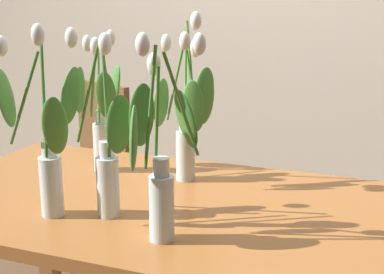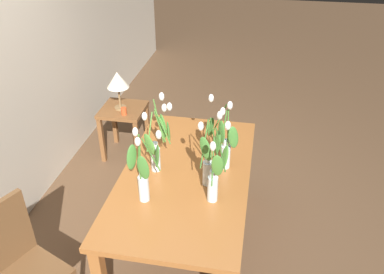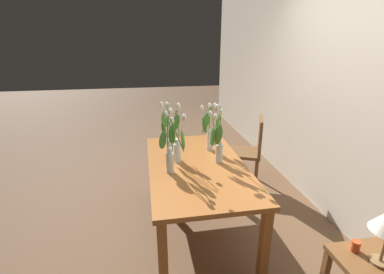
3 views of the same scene
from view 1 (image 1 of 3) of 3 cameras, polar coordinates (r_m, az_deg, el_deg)
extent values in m
cube|color=beige|center=(3.08, 8.43, 13.94)|extent=(9.00, 0.10, 2.70)
cube|color=#A3602D|center=(1.78, -3.27, -7.18)|extent=(1.60, 0.90, 0.04)
cube|color=#A3602D|center=(2.58, -14.83, -9.39)|extent=(0.07, 0.07, 0.70)
cylinder|color=silver|center=(1.64, -8.75, -5.16)|extent=(0.07, 0.07, 0.18)
cylinder|color=silver|center=(1.60, -8.91, -1.29)|extent=(0.04, 0.04, 0.05)
cylinder|color=silver|center=(1.65, -8.71, -6.15)|extent=(0.06, 0.06, 0.11)
cylinder|color=#3D752D|center=(1.61, -10.80, 4.39)|extent=(0.11, 0.04, 0.30)
ellipsoid|color=white|center=(1.64, -12.47, 10.09)|extent=(0.04, 0.04, 0.06)
ellipsoid|color=#427F33|center=(1.62, -12.52, 4.23)|extent=(0.05, 0.12, 0.18)
cylinder|color=#3D752D|center=(1.53, -8.96, 3.79)|extent=(0.05, 0.06, 0.31)
ellipsoid|color=white|center=(1.47, -9.06, 9.56)|extent=(0.04, 0.04, 0.06)
ellipsoid|color=#427F33|center=(1.50, -7.62, 1.28)|extent=(0.09, 0.07, 0.18)
cylinder|color=silver|center=(1.67, -14.43, -5.01)|extent=(0.07, 0.07, 0.18)
cylinder|color=silver|center=(1.64, -14.68, -1.21)|extent=(0.04, 0.04, 0.05)
cylinder|color=silver|center=(1.68, -14.36, -5.97)|extent=(0.06, 0.06, 0.11)
cylinder|color=#3D752D|center=(1.65, -17.09, 3.82)|extent=(0.12, 0.02, 0.28)
ellipsoid|color=white|center=(1.66, -19.25, 8.94)|extent=(0.04, 0.04, 0.06)
ellipsoid|color=#4C8E38|center=(1.65, -18.84, 3.85)|extent=(0.06, 0.08, 0.17)
cylinder|color=#3D752D|center=(1.56, -15.20, 4.14)|extent=(0.05, 0.07, 0.33)
ellipsoid|color=white|center=(1.50, -15.76, 10.24)|extent=(0.04, 0.04, 0.06)
ellipsoid|color=#4C8E38|center=(1.53, -14.10, 1.13)|extent=(0.08, 0.08, 0.17)
cylinder|color=silver|center=(1.46, -3.17, -7.44)|extent=(0.07, 0.07, 0.18)
cylinder|color=silver|center=(1.42, -3.24, -3.14)|extent=(0.04, 0.04, 0.05)
cylinder|color=silver|center=(1.47, -3.16, -8.52)|extent=(0.06, 0.06, 0.11)
cylinder|color=#478433|center=(1.39, -4.36, 2.99)|extent=(0.04, 0.02, 0.32)
ellipsoid|color=white|center=(1.36, -5.18, 9.59)|extent=(0.04, 0.04, 0.06)
ellipsoid|color=#427F33|center=(1.38, -6.11, -0.13)|extent=(0.05, 0.10, 0.18)
cylinder|color=#478433|center=(1.41, -3.68, 2.13)|extent=(0.03, 0.03, 0.27)
ellipsoid|color=white|center=(1.41, -4.00, 7.59)|extent=(0.04, 0.04, 0.06)
ellipsoid|color=#427F33|center=(1.44, -5.27, 2.29)|extent=(0.07, 0.07, 0.18)
cylinder|color=#478433|center=(1.43, -1.10, 3.25)|extent=(0.06, 0.12, 0.29)
ellipsoid|color=white|center=(1.45, 0.76, 9.67)|extent=(0.04, 0.04, 0.06)
ellipsoid|color=#427F33|center=(1.49, -0.64, 1.86)|extent=(0.11, 0.07, 0.18)
cylinder|color=silver|center=(2.06, -9.30, -1.04)|extent=(0.07, 0.07, 0.18)
cylinder|color=silver|center=(2.03, -9.43, 2.09)|extent=(0.04, 0.04, 0.05)
cylinder|color=silver|center=(2.07, -9.27, -1.84)|extent=(0.06, 0.06, 0.11)
cylinder|color=#478433|center=(1.95, -9.73, 5.47)|extent=(0.05, 0.10, 0.26)
ellipsoid|color=white|center=(1.88, -10.03, 9.32)|extent=(0.04, 0.04, 0.06)
ellipsoid|color=#427F33|center=(1.91, -8.93, 4.29)|extent=(0.08, 0.07, 0.18)
cylinder|color=#478433|center=(2.02, -10.25, 5.75)|extent=(0.04, 0.01, 0.27)
ellipsoid|color=white|center=(2.01, -10.87, 9.57)|extent=(0.04, 0.04, 0.06)
ellipsoid|color=#427F33|center=(2.02, -11.62, 4.81)|extent=(0.02, 0.09, 0.18)
cylinder|color=#478433|center=(2.01, -8.86, 6.04)|extent=(0.03, 0.04, 0.29)
ellipsoid|color=white|center=(2.00, -8.51, 10.17)|extent=(0.04, 0.04, 0.06)
ellipsoid|color=#427F33|center=(2.06, -7.99, 5.22)|extent=(0.10, 0.07, 0.18)
cylinder|color=silver|center=(1.93, -0.63, -1.92)|extent=(0.07, 0.07, 0.18)
cylinder|color=silver|center=(1.90, -0.64, 1.41)|extent=(0.04, 0.04, 0.05)
cylinder|color=silver|center=(1.94, -0.62, -2.77)|extent=(0.06, 0.06, 0.11)
cylinder|color=#56933D|center=(1.83, -0.07, 6.46)|extent=(0.06, 0.05, 0.35)
ellipsoid|color=white|center=(1.78, 0.41, 12.03)|extent=(0.04, 0.04, 0.06)
ellipsoid|color=#4C8E38|center=(1.82, 1.32, 3.97)|extent=(0.07, 0.10, 0.18)
cylinder|color=#56933D|center=(1.91, -1.77, 5.56)|extent=(0.08, 0.04, 0.27)
ellipsoid|color=white|center=(1.92, -2.72, 9.79)|extent=(0.04, 0.04, 0.06)
ellipsoid|color=#4C8E38|center=(1.92, -3.23, 3.63)|extent=(0.04, 0.12, 0.18)
cylinder|color=#56933D|center=(1.83, -0.08, 5.11)|extent=(0.06, 0.06, 0.27)
ellipsoid|color=white|center=(1.78, 0.40, 9.28)|extent=(0.04, 0.04, 0.06)
ellipsoid|color=#4C8E38|center=(1.80, 1.25, 4.63)|extent=(0.07, 0.09, 0.18)
cylinder|color=#56933D|center=(1.81, -0.69, 5.40)|extent=(0.04, 0.10, 0.28)
ellipsoid|color=white|center=(1.74, -0.75, 9.95)|extent=(0.04, 0.04, 0.06)
ellipsoid|color=#4C8E38|center=(1.78, 0.19, 3.23)|extent=(0.09, 0.05, 0.18)
cube|color=brown|center=(2.92, -11.82, -4.27)|extent=(0.52, 0.52, 0.04)
cylinder|color=brown|center=(2.78, -12.44, -10.46)|extent=(0.04, 0.04, 0.43)
cylinder|color=brown|center=(3.05, -16.08, -8.41)|extent=(0.04, 0.04, 0.43)
cylinder|color=brown|center=(2.97, -6.95, -8.59)|extent=(0.04, 0.04, 0.43)
cylinder|color=brown|center=(3.22, -10.85, -6.85)|extent=(0.04, 0.04, 0.43)
cube|color=brown|center=(2.95, -9.20, 1.12)|extent=(0.38, 0.19, 0.46)
camera|label=2|loc=(3.25, -54.15, 28.03)|focal=36.97mm
camera|label=3|loc=(2.00, 82.34, 16.32)|focal=25.69mm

